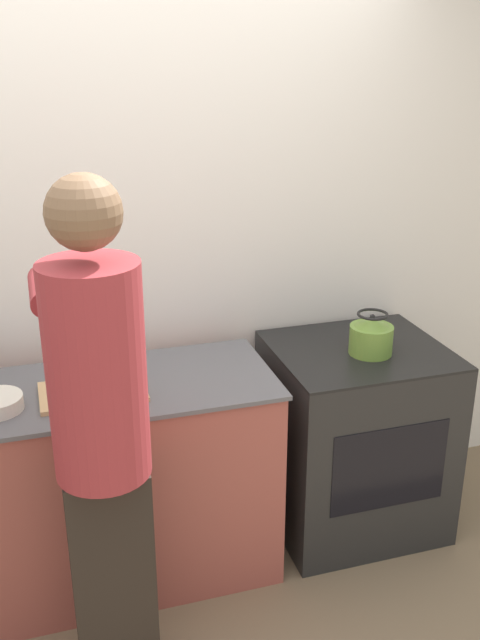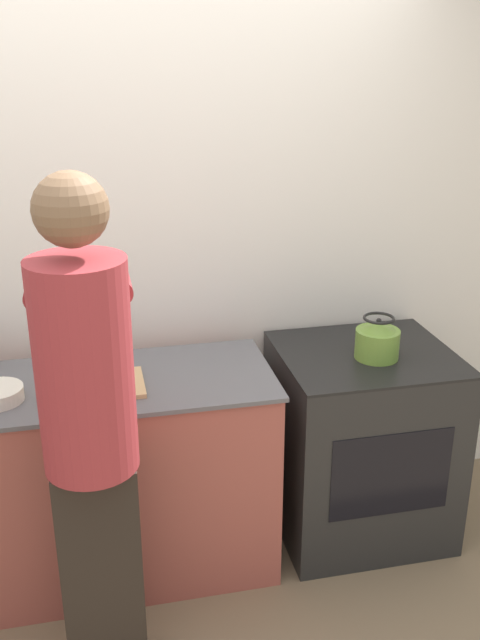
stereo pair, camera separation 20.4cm
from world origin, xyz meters
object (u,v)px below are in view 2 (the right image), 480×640
at_px(person, 89,422).
at_px(kettle, 377,341).
at_px(oven, 360,441).
at_px(knife, 91,388).
at_px(cutting_board, 92,387).

distance_m(person, kettle, 1.32).
bearing_deg(oven, knife, -173.38).
xyz_separation_m(oven, cutting_board, (-1.18, -0.10, 0.46)).
xyz_separation_m(person, cutting_board, (0.02, 0.46, -0.10)).
distance_m(person, cutting_board, 0.47).
bearing_deg(kettle, oven, 109.26).
height_order(knife, kettle, kettle).
bearing_deg(person, oven, 25.26).
bearing_deg(person, cutting_board, 87.97).
height_order(oven, cutting_board, cutting_board).
xyz_separation_m(cutting_board, knife, (-0.01, -0.03, 0.01)).
height_order(cutting_board, kettle, kettle).
bearing_deg(kettle, person, -157.33).
bearing_deg(knife, cutting_board, 82.89).
xyz_separation_m(oven, kettle, (0.02, -0.06, 0.52)).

